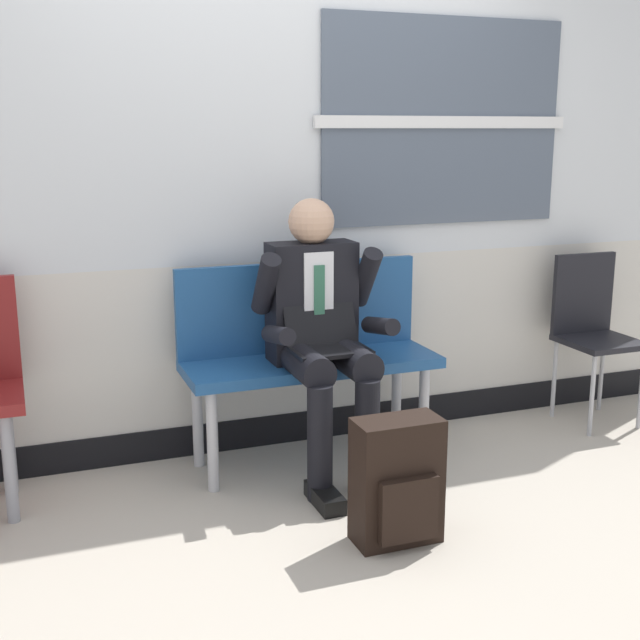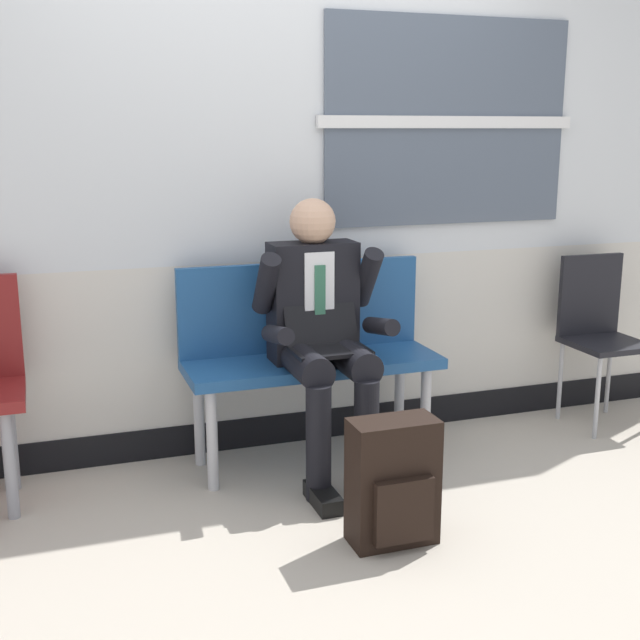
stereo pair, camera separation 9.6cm
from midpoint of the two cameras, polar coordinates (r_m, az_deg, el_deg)
name	(u,v)px [view 2 (the right image)]	position (r m, az deg, el deg)	size (l,w,h in m)	color
ground_plane	(319,487)	(3.77, 0.67, -11.49)	(18.00, 18.00, 0.00)	#B2A899
station_wall	(279,170)	(4.04, -2.18, 10.36)	(5.46, 0.16, 2.77)	silver
bench_with_person	(308,345)	(3.92, -0.14, -1.73)	(1.20, 0.42, 0.95)	navy
person_seated	(322,330)	(3.70, 0.87, -0.73)	(0.57, 0.70, 1.27)	black
backpack	(393,483)	(3.23, 5.98, -11.20)	(0.34, 0.21, 0.50)	black
folding_chair	(598,324)	(4.69, 19.27, -0.25)	(0.38, 0.38, 0.91)	black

